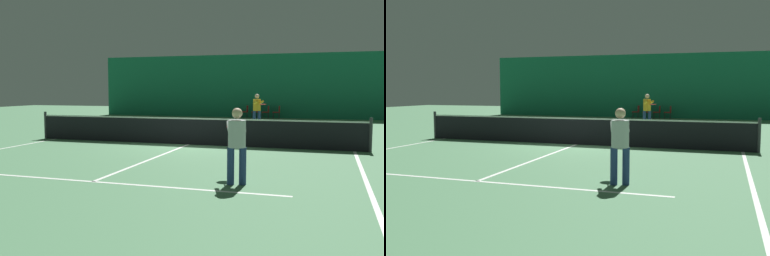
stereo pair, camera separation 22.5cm
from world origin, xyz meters
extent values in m
plane|color=#4C7F56|center=(0.00, 0.00, 0.00)|extent=(60.00, 60.00, 0.00)
cube|color=#196B4C|center=(0.00, 15.17, 2.17)|extent=(23.00, 0.12, 4.34)
cube|color=white|center=(0.00, 11.90, 0.00)|extent=(11.00, 0.10, 0.00)
cube|color=white|center=(0.00, 6.40, 0.00)|extent=(8.25, 0.10, 0.00)
cube|color=white|center=(0.00, -6.40, 0.00)|extent=(8.25, 0.10, 0.00)
cube|color=white|center=(-5.50, 0.00, 0.00)|extent=(0.10, 23.80, 0.00)
cube|color=white|center=(5.50, 0.00, 0.00)|extent=(0.10, 23.80, 0.00)
cube|color=white|center=(0.00, 0.00, 0.00)|extent=(0.10, 12.80, 0.00)
cube|color=black|center=(0.00, 0.00, 0.47)|extent=(11.90, 0.02, 0.95)
cube|color=white|center=(0.00, 0.00, 0.92)|extent=(11.90, 0.02, 0.05)
cylinder|color=#333338|center=(-5.95, 0.00, 0.53)|extent=(0.10, 0.10, 1.07)
cylinder|color=#333338|center=(5.95, 0.00, 0.53)|extent=(0.10, 0.10, 1.07)
cylinder|color=navy|center=(2.83, -5.77, 0.38)|extent=(0.18, 0.18, 0.77)
cylinder|color=navy|center=(3.06, -5.70, 0.38)|extent=(0.18, 0.18, 0.77)
cylinder|color=#B7B7BC|center=(2.94, -5.74, 1.05)|extent=(0.45, 0.45, 0.56)
sphere|color=#DBAD89|center=(2.94, -5.74, 1.47)|extent=(0.21, 0.21, 0.21)
cylinder|color=#B7B7BC|center=(2.74, -5.53, 1.17)|extent=(0.24, 0.53, 0.22)
cylinder|color=#B7B7BC|center=(3.01, -5.45, 1.17)|extent=(0.24, 0.53, 0.22)
cylinder|color=black|center=(2.76, -5.10, 1.11)|extent=(0.11, 0.30, 0.03)
torus|color=red|center=(2.68, -4.81, 1.11)|extent=(0.41, 0.41, 0.03)
cylinder|color=silver|center=(2.68, -4.81, 1.11)|extent=(0.34, 0.34, 0.00)
cylinder|color=navy|center=(1.23, 7.98, 0.42)|extent=(0.21, 0.21, 0.84)
cylinder|color=navy|center=(0.99, 7.86, 0.42)|extent=(0.21, 0.21, 0.84)
cylinder|color=gold|center=(1.11, 7.92, 1.14)|extent=(0.52, 0.52, 0.60)
sphere|color=beige|center=(1.11, 7.92, 1.59)|extent=(0.23, 0.23, 0.23)
cylinder|color=gold|center=(1.37, 7.74, 1.28)|extent=(0.34, 0.56, 0.24)
cylinder|color=gold|center=(1.09, 7.60, 1.28)|extent=(0.34, 0.56, 0.24)
cylinder|color=black|center=(1.42, 7.29, 1.20)|extent=(0.16, 0.29, 0.03)
torus|color=red|center=(1.55, 7.01, 1.20)|extent=(0.44, 0.44, 0.03)
cylinder|color=silver|center=(1.55, 7.01, 1.20)|extent=(0.37, 0.37, 0.00)
cylinder|color=#2D2D2D|center=(-1.01, 14.81, 0.20)|extent=(0.03, 0.03, 0.39)
cylinder|color=#2D2D2D|center=(-1.01, 14.43, 0.20)|extent=(0.03, 0.03, 0.39)
cylinder|color=#2D2D2D|center=(-0.63, 14.81, 0.20)|extent=(0.03, 0.03, 0.39)
cylinder|color=#2D2D2D|center=(-0.63, 14.43, 0.20)|extent=(0.03, 0.03, 0.39)
cube|color=#A51E1E|center=(-0.82, 14.62, 0.41)|extent=(0.44, 0.44, 0.05)
cube|color=#A51E1E|center=(-0.62, 14.62, 0.64)|extent=(0.04, 0.44, 0.40)
cylinder|color=#2D2D2D|center=(-0.30, 14.81, 0.20)|extent=(0.03, 0.03, 0.39)
cylinder|color=#2D2D2D|center=(-0.30, 14.43, 0.20)|extent=(0.03, 0.03, 0.39)
cylinder|color=#2D2D2D|center=(0.08, 14.81, 0.20)|extent=(0.03, 0.03, 0.39)
cylinder|color=#2D2D2D|center=(0.08, 14.43, 0.20)|extent=(0.03, 0.03, 0.39)
cube|color=#A51E1E|center=(-0.11, 14.62, 0.41)|extent=(0.44, 0.44, 0.05)
cube|color=#A51E1E|center=(0.09, 14.62, 0.64)|extent=(0.04, 0.44, 0.40)
cylinder|color=#2D2D2D|center=(0.42, 14.81, 0.20)|extent=(0.03, 0.03, 0.39)
cylinder|color=#2D2D2D|center=(0.42, 14.43, 0.20)|extent=(0.03, 0.03, 0.39)
cylinder|color=#2D2D2D|center=(0.80, 14.81, 0.20)|extent=(0.03, 0.03, 0.39)
cylinder|color=#2D2D2D|center=(0.80, 14.43, 0.20)|extent=(0.03, 0.03, 0.39)
cube|color=#A51E1E|center=(0.61, 14.62, 0.41)|extent=(0.44, 0.44, 0.05)
cube|color=#A51E1E|center=(0.81, 14.62, 0.64)|extent=(0.04, 0.44, 0.40)
cylinder|color=#2D2D2D|center=(1.13, 14.81, 0.20)|extent=(0.03, 0.03, 0.39)
cylinder|color=#2D2D2D|center=(1.13, 14.43, 0.20)|extent=(0.03, 0.03, 0.39)
cylinder|color=#2D2D2D|center=(1.51, 14.81, 0.20)|extent=(0.03, 0.03, 0.39)
cylinder|color=#2D2D2D|center=(1.51, 14.43, 0.20)|extent=(0.03, 0.03, 0.39)
cube|color=#A51E1E|center=(1.32, 14.62, 0.41)|extent=(0.44, 0.44, 0.05)
cube|color=#A51E1E|center=(1.52, 14.62, 0.64)|extent=(0.04, 0.44, 0.40)
camera|label=1|loc=(4.73, -14.21, 1.95)|focal=40.00mm
camera|label=2|loc=(4.94, -14.14, 1.95)|focal=40.00mm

